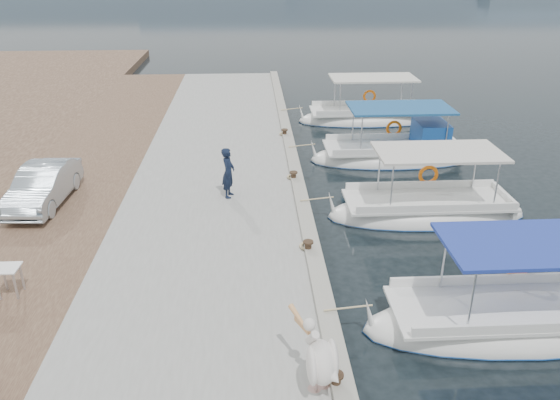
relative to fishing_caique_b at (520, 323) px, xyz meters
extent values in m
plane|color=black|center=(-4.22, 1.33, -0.12)|extent=(400.00, 400.00, 0.00)
cube|color=gray|center=(-7.22, 6.33, 0.13)|extent=(6.00, 40.00, 0.50)
cube|color=gray|center=(-4.44, 6.33, 0.44)|extent=(0.44, 40.00, 0.12)
cube|color=brown|center=(-12.22, 6.33, 0.13)|extent=(4.00, 40.00, 0.50)
ellipsoid|color=white|center=(-0.01, 0.00, -0.07)|extent=(7.24, 2.27, 1.30)
ellipsoid|color=#164697|center=(-0.01, 0.00, -0.09)|extent=(7.27, 2.31, 0.22)
cube|color=white|center=(-0.01, 0.00, 0.43)|extent=(5.93, 1.95, 0.08)
cube|color=#1E349A|center=(0.18, 0.00, 2.07)|extent=(4.34, 2.08, 0.08)
cylinder|color=silver|center=(-1.63, -0.85, 1.23)|extent=(0.05, 0.05, 1.60)
torus|color=orange|center=(0.29, 1.07, 0.88)|extent=(0.68, 0.12, 0.68)
ellipsoid|color=white|center=(-0.41, 5.80, -0.07)|extent=(6.43, 2.25, 1.30)
ellipsoid|color=#164697|center=(-0.41, 5.80, -0.09)|extent=(6.46, 2.30, 0.22)
cube|color=white|center=(-0.41, 5.80, 0.43)|extent=(5.27, 1.94, 0.08)
cube|color=beige|center=(-0.25, 5.80, 2.07)|extent=(3.86, 2.07, 0.08)
cylinder|color=silver|center=(-1.86, 4.95, 1.23)|extent=(0.05, 0.05, 1.60)
torus|color=orange|center=(-0.11, 6.87, 0.88)|extent=(0.68, 0.12, 0.68)
ellipsoid|color=white|center=(-0.27, 11.00, -0.07)|extent=(6.70, 2.40, 1.30)
ellipsoid|color=#164697|center=(-0.27, 11.00, -0.09)|extent=(6.74, 2.45, 0.22)
cube|color=white|center=(-0.27, 11.00, 0.43)|extent=(5.50, 2.06, 0.08)
cube|color=#1B5189|center=(-0.10, 11.00, 2.07)|extent=(4.02, 2.21, 0.08)
cylinder|color=silver|center=(-1.78, 10.10, 1.23)|extent=(0.05, 0.05, 1.60)
torus|color=orange|center=(0.03, 12.14, 0.88)|extent=(0.68, 0.12, 0.68)
cube|color=#164697|center=(1.24, 11.00, 0.98)|extent=(1.20, 1.68, 1.00)
ellipsoid|color=white|center=(-0.17, 16.60, -0.07)|extent=(6.91, 2.34, 1.30)
ellipsoid|color=#164697|center=(-0.17, 16.60, -0.09)|extent=(6.95, 2.39, 0.22)
cube|color=white|center=(-0.17, 16.60, 0.43)|extent=(5.67, 2.01, 0.08)
cube|color=silver|center=(0.01, 16.60, 2.07)|extent=(4.15, 2.15, 0.08)
cylinder|color=silver|center=(-1.72, 15.72, 1.23)|extent=(0.05, 0.05, 1.60)
torus|color=orange|center=(0.13, 17.71, 0.88)|extent=(0.68, 0.12, 0.68)
cylinder|color=black|center=(-4.57, -2.17, 0.53)|extent=(0.18, 0.18, 0.30)
cylinder|color=black|center=(-4.57, -2.17, 0.68)|extent=(0.28, 0.28, 0.05)
cylinder|color=black|center=(-4.57, 2.83, 0.53)|extent=(0.18, 0.18, 0.30)
cylinder|color=black|center=(-4.57, 2.83, 0.68)|extent=(0.28, 0.28, 0.05)
cylinder|color=black|center=(-4.57, 7.83, 0.53)|extent=(0.18, 0.18, 0.30)
cylinder|color=black|center=(-4.57, 7.83, 0.68)|extent=(0.28, 0.28, 0.05)
cylinder|color=black|center=(-4.57, 12.83, 0.53)|extent=(0.18, 0.18, 0.30)
cylinder|color=black|center=(-4.57, 12.83, 0.68)|extent=(0.28, 0.28, 0.05)
cylinder|color=tan|center=(-4.94, -2.22, 0.57)|extent=(0.06, 0.06, 0.39)
cylinder|color=tan|center=(-4.77, -2.14, 0.57)|extent=(0.06, 0.06, 0.39)
ellipsoid|color=silver|center=(-4.86, -2.18, 1.00)|extent=(0.89, 1.07, 0.72)
cylinder|color=silver|center=(-5.00, -1.88, 1.31)|extent=(0.28, 0.37, 0.38)
sphere|color=silver|center=(-5.04, -1.78, 1.53)|extent=(0.24, 0.24, 0.24)
cone|color=#EAA566|center=(-5.20, -1.45, 1.42)|extent=(0.40, 0.69, 0.28)
imported|color=black|center=(-6.79, 6.60, 1.21)|extent=(0.52, 0.68, 1.66)
imported|color=#ADBBC6|center=(-12.62, 6.39, 0.99)|extent=(1.49, 3.78, 1.22)
cylinder|color=silver|center=(-11.51, 1.04, 0.73)|extent=(0.06, 0.06, 0.70)
cylinder|color=silver|center=(-11.91, 1.44, 0.73)|extent=(0.06, 0.06, 0.70)
cylinder|color=silver|center=(-11.51, 1.44, 0.73)|extent=(0.06, 0.06, 0.70)
cube|color=white|center=(-11.71, 1.24, 1.09)|extent=(0.55, 0.55, 0.03)
camera|label=1|loc=(-6.03, -9.81, 7.72)|focal=35.00mm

